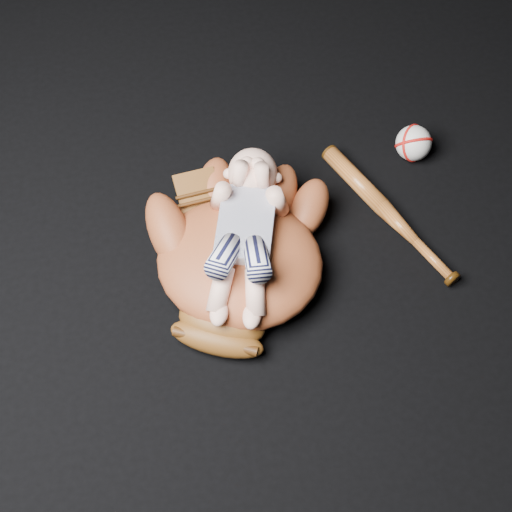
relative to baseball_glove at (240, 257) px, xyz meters
The scene contains 4 objects.
baseball_glove is the anchor object (origin of this frame).
newborn_baby 0.06m from the baseball_glove, 47.02° to the left, with size 0.16×0.35×0.14m, color #F0B49B, non-canonical shape.
baseball_bat 0.33m from the baseball_glove, 17.19° to the left, with size 0.04×0.38×0.04m, color #934C1C, non-canonical shape.
baseball 0.47m from the baseball_glove, 32.78° to the left, with size 0.07×0.07×0.07m, color silver.
Camera 1 is at (-0.21, -0.80, 1.29)m, focal length 55.00 mm.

